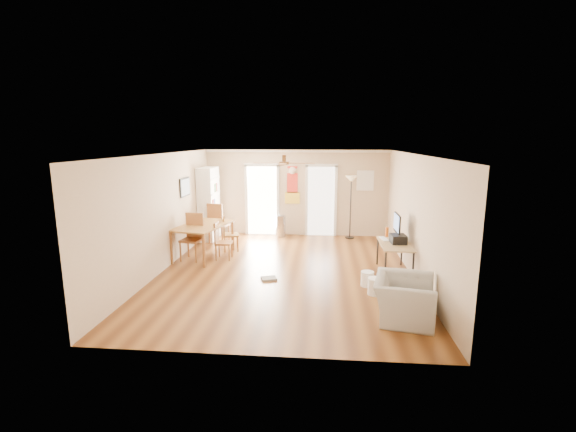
# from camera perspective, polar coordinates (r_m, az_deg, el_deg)

# --- Properties ---
(floor) EXTENTS (7.00, 7.00, 0.00)m
(floor) POSITION_cam_1_polar(r_m,az_deg,el_deg) (8.88, -0.35, -8.05)
(floor) COLOR brown
(floor) RESTS_ON ground
(ceiling) EXTENTS (5.50, 7.00, 0.00)m
(ceiling) POSITION_cam_1_polar(r_m,az_deg,el_deg) (8.40, -0.37, 8.96)
(ceiling) COLOR silver
(ceiling) RESTS_ON floor
(wall_back) EXTENTS (5.50, 0.04, 2.60)m
(wall_back) POSITION_cam_1_polar(r_m,az_deg,el_deg) (11.99, 1.23, 3.36)
(wall_back) COLOR beige
(wall_back) RESTS_ON floor
(wall_front) EXTENTS (5.50, 0.04, 2.60)m
(wall_front) POSITION_cam_1_polar(r_m,az_deg,el_deg) (5.18, -4.05, -7.07)
(wall_front) COLOR beige
(wall_front) RESTS_ON floor
(wall_left) EXTENTS (0.04, 7.00, 2.60)m
(wall_left) POSITION_cam_1_polar(r_m,az_deg,el_deg) (9.22, -17.63, 0.49)
(wall_left) COLOR beige
(wall_left) RESTS_ON floor
(wall_right) EXTENTS (0.04, 7.00, 2.60)m
(wall_right) POSITION_cam_1_polar(r_m,az_deg,el_deg) (8.73, 17.92, -0.09)
(wall_right) COLOR beige
(wall_right) RESTS_ON floor
(crown_molding) EXTENTS (5.50, 7.00, 0.08)m
(crown_molding) POSITION_cam_1_polar(r_m,az_deg,el_deg) (8.40, -0.37, 8.69)
(crown_molding) COLOR white
(crown_molding) RESTS_ON wall_back
(kitchen_doorway) EXTENTS (0.90, 0.10, 2.10)m
(kitchen_doorway) POSITION_cam_1_polar(r_m,az_deg,el_deg) (12.13, -3.74, 2.23)
(kitchen_doorway) COLOR white
(kitchen_doorway) RESTS_ON wall_back
(bathroom_doorway) EXTENTS (0.80, 0.10, 2.10)m
(bathroom_doorway) POSITION_cam_1_polar(r_m,az_deg,el_deg) (11.99, 4.80, 2.11)
(bathroom_doorway) COLOR white
(bathroom_doorway) RESTS_ON wall_back
(wall_decal) EXTENTS (0.46, 0.03, 1.10)m
(wall_decal) POSITION_cam_1_polar(r_m,az_deg,el_deg) (11.95, 0.63, 4.54)
(wall_decal) COLOR red
(wall_decal) RESTS_ON wall_back
(ac_grille) EXTENTS (0.50, 0.04, 0.60)m
(ac_grille) POSITION_cam_1_polar(r_m,az_deg,el_deg) (11.95, 11.12, 5.06)
(ac_grille) COLOR white
(ac_grille) RESTS_ON wall_back
(framed_poster) EXTENTS (0.04, 0.66, 0.48)m
(framed_poster) POSITION_cam_1_polar(r_m,az_deg,el_deg) (10.44, -14.70, 4.06)
(framed_poster) COLOR black
(framed_poster) RESTS_ON wall_left
(ceiling_fan) EXTENTS (1.24, 1.24, 0.20)m
(ceiling_fan) POSITION_cam_1_polar(r_m,az_deg,el_deg) (8.11, -0.57, 7.68)
(ceiling_fan) COLOR #593819
(ceiling_fan) RESTS_ON ceiling
(bookshelf) EXTENTS (0.54, 1.00, 2.11)m
(bookshelf) POSITION_cam_1_polar(r_m,az_deg,el_deg) (11.74, -11.39, 1.77)
(bookshelf) COLOR white
(bookshelf) RESTS_ON floor
(dining_table) EXTENTS (1.32, 1.82, 0.82)m
(dining_table) POSITION_cam_1_polar(r_m,az_deg,el_deg) (10.08, -12.10, -3.53)
(dining_table) COLOR #A87536
(dining_table) RESTS_ON floor
(dining_chair_right_a) EXTENTS (0.48, 0.48, 0.96)m
(dining_chair_right_a) POSITION_cam_1_polar(r_m,az_deg,el_deg) (10.50, -8.26, -2.42)
(dining_chair_right_a) COLOR #A17234
(dining_chair_right_a) RESTS_ON floor
(dining_chair_right_b) EXTENTS (0.39, 0.39, 0.93)m
(dining_chair_right_b) POSITION_cam_1_polar(r_m,az_deg,el_deg) (9.78, -9.28, -3.56)
(dining_chair_right_b) COLOR #A27234
(dining_chair_right_b) RESTS_ON floor
(dining_chair_near) EXTENTS (0.52, 0.52, 1.12)m
(dining_chair_near) POSITION_cam_1_polar(r_m,az_deg,el_deg) (9.86, -13.80, -3.04)
(dining_chair_near) COLOR #9B6532
(dining_chair_near) RESTS_ON floor
(dining_chair_far) EXTENTS (0.56, 0.56, 1.14)m
(dining_chair_far) POSITION_cam_1_polar(r_m,az_deg,el_deg) (11.37, -9.97, -0.96)
(dining_chair_far) COLOR #A06A33
(dining_chair_far) RESTS_ON floor
(trash_can) EXTENTS (0.37, 0.37, 0.66)m
(trash_can) POSITION_cam_1_polar(r_m,az_deg,el_deg) (11.89, -1.10, -1.47)
(trash_can) COLOR #ADACAF
(trash_can) RESTS_ON floor
(torchiere_lamp) EXTENTS (0.39, 0.39, 1.86)m
(torchiere_lamp) POSITION_cam_1_polar(r_m,az_deg,el_deg) (11.76, 9.04, 1.25)
(torchiere_lamp) COLOR black
(torchiere_lamp) RESTS_ON floor
(computer_desk) EXTENTS (0.63, 1.27, 0.68)m
(computer_desk) POSITION_cam_1_polar(r_m,az_deg,el_deg) (8.99, 15.10, -5.93)
(computer_desk) COLOR #A28258
(computer_desk) RESTS_ON floor
(imac) EXTENTS (0.26, 0.64, 0.59)m
(imac) POSITION_cam_1_polar(r_m,az_deg,el_deg) (9.15, 15.50, -1.53)
(imac) COLOR black
(imac) RESTS_ON computer_desk
(keyboard) EXTENTS (0.20, 0.40, 0.01)m
(keyboard) POSITION_cam_1_polar(r_m,az_deg,el_deg) (9.20, 13.72, -3.22)
(keyboard) COLOR white
(keyboard) RESTS_ON computer_desk
(printer) EXTENTS (0.34, 0.39, 0.19)m
(printer) POSITION_cam_1_polar(r_m,az_deg,el_deg) (8.90, 15.65, -3.22)
(printer) COLOR black
(printer) RESTS_ON computer_desk
(orange_bottle) EXTENTS (0.08, 0.08, 0.22)m
(orange_bottle) POSITION_cam_1_polar(r_m,az_deg,el_deg) (9.43, 14.13, -2.25)
(orange_bottle) COLOR #D75E13
(orange_bottle) RESTS_ON computer_desk
(wastebasket_a) EXTENTS (0.33, 0.33, 0.30)m
(wastebasket_a) POSITION_cam_1_polar(r_m,az_deg,el_deg) (8.17, 11.41, -8.90)
(wastebasket_a) COLOR white
(wastebasket_a) RESTS_ON floor
(wastebasket_b) EXTENTS (0.33, 0.33, 0.32)m
(wastebasket_b) POSITION_cam_1_polar(r_m,az_deg,el_deg) (7.77, 12.51, -9.90)
(wastebasket_b) COLOR white
(wastebasket_b) RESTS_ON floor
(floor_cloth) EXTENTS (0.37, 0.33, 0.04)m
(floor_cloth) POSITION_cam_1_polar(r_m,az_deg,el_deg) (8.41, -2.78, -9.03)
(floor_cloth) COLOR #999894
(floor_cloth) RESTS_ON floor
(armchair) EXTENTS (1.13, 1.24, 0.69)m
(armchair) POSITION_cam_1_polar(r_m,az_deg,el_deg) (6.84, 16.44, -11.42)
(armchair) COLOR #A6A6A1
(armchair) RESTS_ON floor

